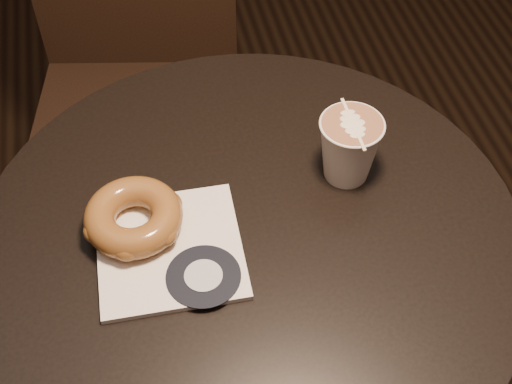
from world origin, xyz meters
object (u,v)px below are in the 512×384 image
at_px(pastry_bag, 170,249).
at_px(doughnut, 133,217).
at_px(cafe_table, 250,311).
at_px(chair, 134,48).
at_px(latte_cup, 349,149).

bearing_deg(pastry_bag, doughnut, 133.81).
xyz_separation_m(cafe_table, doughnut, (-0.14, 0.03, 0.23)).
relative_size(chair, pastry_bag, 5.81).
bearing_deg(cafe_table, chair, 99.21).
distance_m(chair, doughnut, 0.63).
bearing_deg(latte_cup, doughnut, -172.80).
bearing_deg(latte_cup, chair, 113.92).
xyz_separation_m(doughnut, latte_cup, (0.29, 0.04, 0.02)).
distance_m(cafe_table, chair, 0.63).
bearing_deg(doughnut, cafe_table, -11.78).
xyz_separation_m(pastry_bag, doughnut, (-0.04, 0.04, 0.02)).
xyz_separation_m(cafe_table, latte_cup, (0.15, 0.07, 0.25)).
relative_size(pastry_bag, latte_cup, 1.88).
height_order(pastry_bag, doughnut, doughnut).
bearing_deg(doughnut, latte_cup, 7.20).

